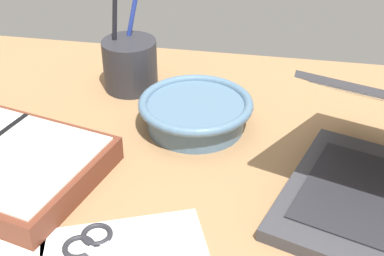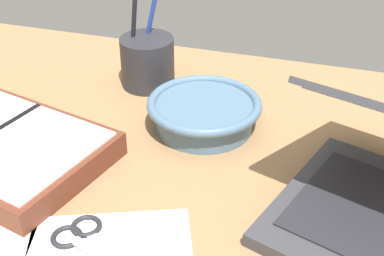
# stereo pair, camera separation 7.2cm
# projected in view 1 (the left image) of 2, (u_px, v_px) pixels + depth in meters

# --- Properties ---
(desk_top) EXTENTS (1.40, 1.00, 0.02)m
(desk_top) POSITION_uv_depth(u_px,v_px,m) (166.00, 224.00, 0.68)
(desk_top) COLOR #936D47
(desk_top) RESTS_ON ground
(bowl) EXTENTS (0.18, 0.18, 0.05)m
(bowl) POSITION_uv_depth(u_px,v_px,m) (194.00, 111.00, 0.83)
(bowl) COLOR slate
(bowl) RESTS_ON desk_top
(pen_cup) EXTENTS (0.09, 0.09, 0.16)m
(pen_cup) POSITION_uv_depth(u_px,v_px,m) (130.00, 64.00, 0.94)
(pen_cup) COLOR #28282D
(pen_cup) RESTS_ON desk_top
(scissors) EXTENTS (0.13, 0.10, 0.01)m
(scissors) POSITION_uv_depth(u_px,v_px,m) (97.00, 248.00, 0.62)
(scissors) COLOR #B7B7BC
(scissors) RESTS_ON desk_top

